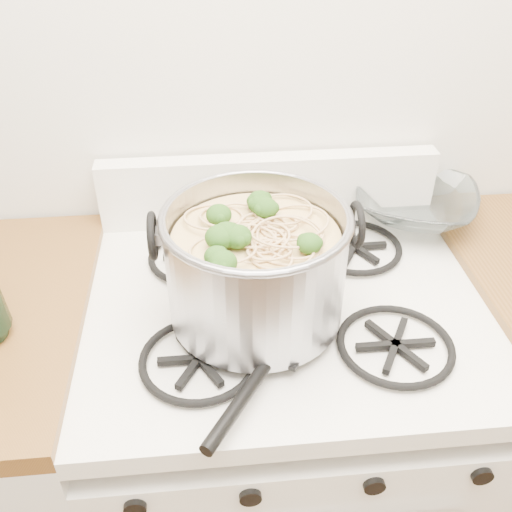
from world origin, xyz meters
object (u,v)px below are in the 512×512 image
Objects in this scene: glass_bowl at (414,210)px; gas_range at (280,449)px; spatula at (285,337)px; stock_pot at (256,267)px.

gas_range is at bearing -142.77° from glass_bowl.
glass_bowl is (0.35, 0.38, 0.00)m from spatula.
gas_range is 0.52m from spatula.
stock_pot is 3.23× the size of glass_bowl.
glass_bowl reaches higher than gas_range.
gas_range is 2.64× the size of stock_pot.
gas_range is at bearing 113.62° from spatula.
stock_pot is (-0.06, -0.05, 0.59)m from gas_range.
stock_pot reaches higher than glass_bowl.
glass_bowl reaches higher than spatula.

